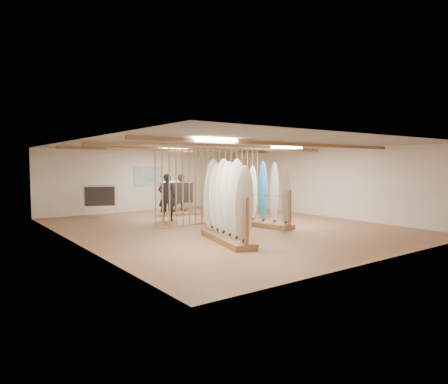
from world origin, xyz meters
TOP-DOWN VIEW (x-y plane):
  - floor at (0.00, 0.00)m, footprint 12.00×12.00m
  - ceiling at (0.00, 0.00)m, footprint 12.00×12.00m
  - wall_back at (0.00, 6.00)m, footprint 12.00×0.00m
  - wall_front at (0.00, -6.00)m, footprint 12.00×0.00m
  - wall_left at (-5.00, 0.00)m, footprint 0.00×12.00m
  - wall_right at (5.00, 0.00)m, footprint 0.00×12.00m
  - ceiling_slats at (0.00, 0.00)m, footprint 9.50×6.12m
  - light_panels at (0.00, 0.00)m, footprint 1.20×0.35m
  - bamboo_partition at (0.00, 0.80)m, footprint 4.45×0.05m
  - poster at (0.00, 5.98)m, footprint 1.40×0.03m
  - rack_left at (-1.55, -2.24)m, footprint 1.31×2.84m
  - rack_right at (1.04, -0.57)m, footprint 1.12×2.77m
  - clothing_rack_a at (-2.67, 4.83)m, footprint 1.19×0.71m
  - clothing_rack_b at (0.22, 3.63)m, footprint 1.34×0.63m
  - shopper_a at (-0.91, 2.43)m, footprint 0.90×0.83m
  - shopper_b at (1.09, 4.72)m, footprint 0.97×0.78m

SIDE VIEW (x-z plane):
  - floor at x=0.00m, z-range 0.00..0.00m
  - rack_right at x=1.04m, z-range -0.34..1.84m
  - rack_left at x=-1.55m, z-range -0.35..1.88m
  - clothing_rack_a at x=-2.67m, z-range 0.20..1.53m
  - clothing_rack_b at x=0.22m, z-range 0.22..1.70m
  - shopper_b at x=1.09m, z-range 0.00..1.93m
  - shopper_a at x=-0.91m, z-range 0.00..2.05m
  - bamboo_partition at x=0.00m, z-range 0.01..2.79m
  - wall_back at x=0.00m, z-range -4.60..7.40m
  - wall_front at x=0.00m, z-range -4.60..7.40m
  - wall_left at x=-5.00m, z-range -4.60..7.40m
  - wall_right at x=5.00m, z-range -4.60..7.40m
  - poster at x=0.00m, z-range 1.15..2.05m
  - ceiling_slats at x=0.00m, z-range 2.67..2.77m
  - light_panels at x=0.00m, z-range 2.71..2.77m
  - ceiling at x=0.00m, z-range 2.80..2.80m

